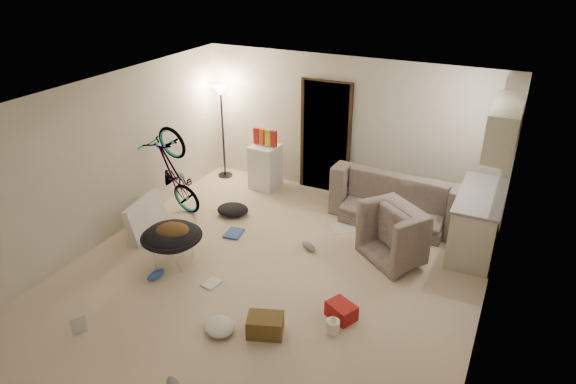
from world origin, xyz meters
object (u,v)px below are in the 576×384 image
at_px(saucer_chair, 172,241).
at_px(drink_case_a, 265,325).
at_px(kitchen_counter, 477,223).
at_px(armchair, 409,236).
at_px(drink_case_b, 341,311).
at_px(bicycle, 176,190).
at_px(floor_lamp, 222,113).
at_px(tv_box, 146,217).
at_px(mini_fridge, 265,167).
at_px(juicer, 333,326).
at_px(sofa, 400,201).

bearing_deg(saucer_chair, drink_case_a, -21.33).
xyz_separation_m(kitchen_counter, armchair, (-0.84, -0.62, -0.13)).
bearing_deg(drink_case_b, kitchen_counter, 89.58).
relative_size(bicycle, drink_case_b, 4.70).
bearing_deg(drink_case_a, bicycle, 123.71).
bearing_deg(floor_lamp, tv_box, -87.68).
distance_m(armchair, mini_fridge, 3.24).
relative_size(tv_box, drink_case_b, 2.57).
bearing_deg(floor_lamp, kitchen_counter, -7.66).
distance_m(saucer_chair, juicer, 2.64).
distance_m(tv_box, drink_case_b, 3.56).
distance_m(floor_lamp, armchair, 4.30).
bearing_deg(sofa, saucer_chair, 49.80).
bearing_deg(armchair, mini_fridge, 16.58).
xyz_separation_m(floor_lamp, saucer_chair, (1.00, -2.97, -0.94)).
height_order(floor_lamp, drink_case_a, floor_lamp).
xyz_separation_m(sofa, tv_box, (-3.46, -2.27, -0.02)).
xyz_separation_m(tv_box, juicer, (3.51, -0.87, -0.20)).
height_order(kitchen_counter, saucer_chair, kitchen_counter).
xyz_separation_m(armchair, saucer_chair, (-2.98, -1.70, 0.05)).
bearing_deg(sofa, drink_case_b, 93.43).
height_order(kitchen_counter, sofa, kitchen_counter).
distance_m(kitchen_counter, sofa, 1.36).
bearing_deg(juicer, armchair, 79.58).
relative_size(armchair, tv_box, 1.08).
bearing_deg(drink_case_b, armchair, 104.51).
bearing_deg(sofa, drink_case_a, 81.82).
height_order(armchair, tv_box, armchair).
distance_m(floor_lamp, tv_box, 2.67).
distance_m(bicycle, juicer, 3.89).
xyz_separation_m(bicycle, tv_box, (0.00, -0.79, -0.13)).
height_order(mini_fridge, tv_box, mini_fridge).
relative_size(bicycle, mini_fridge, 1.98).
relative_size(floor_lamp, tv_box, 2.02).
xyz_separation_m(drink_case_b, juicer, (0.00, -0.29, -0.00)).
xyz_separation_m(bicycle, drink_case_b, (3.50, -1.37, -0.33)).
distance_m(saucer_chair, drink_case_b, 2.61).
bearing_deg(tv_box, drink_case_b, -17.91).
bearing_deg(floor_lamp, juicer, -42.78).
bearing_deg(drink_case_b, sofa, 117.64).
bearing_deg(armchair, juicer, 117.34).
bearing_deg(kitchen_counter, floor_lamp, 172.34).
bearing_deg(mini_fridge, tv_box, -107.00).
distance_m(bicycle, saucer_chair, 1.58).
bearing_deg(tv_box, bicycle, 81.46).
height_order(mini_fridge, drink_case_b, mini_fridge).
distance_m(sofa, saucer_chair, 3.77).
distance_m(saucer_chair, drink_case_a, 2.05).
xyz_separation_m(armchair, mini_fridge, (-3.02, 1.17, 0.10)).
relative_size(saucer_chair, drink_case_b, 2.49).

